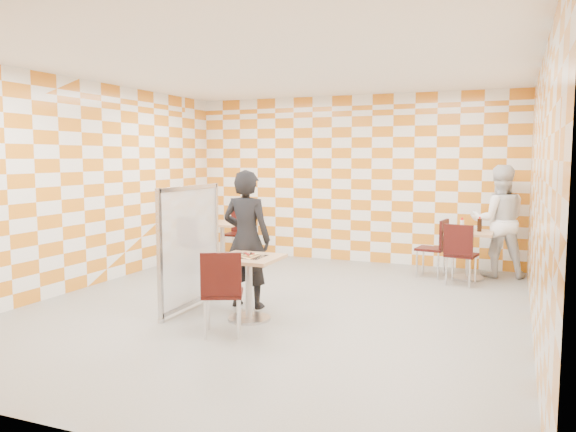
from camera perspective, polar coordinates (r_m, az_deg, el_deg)
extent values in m
plane|color=gray|center=(7.21, -1.35, -9.26)|extent=(7.00, 7.00, 0.00)
plane|color=white|center=(7.04, -1.41, 15.02)|extent=(7.00, 7.00, 0.00)
plane|color=white|center=(10.27, 6.43, 3.75)|extent=(6.00, 0.00, 6.00)
plane|color=white|center=(8.61, -20.06, 3.00)|extent=(0.00, 7.00, 7.00)
plane|color=white|center=(6.40, 24.12, 1.93)|extent=(0.00, 7.00, 7.00)
cube|color=tan|center=(6.53, -4.01, -4.30)|extent=(0.70, 0.70, 0.04)
cylinder|color=#A5A5AA|center=(6.61, -3.99, -7.37)|extent=(0.08, 0.08, 0.70)
cylinder|color=#A5A5AA|center=(6.70, -3.97, -10.33)|extent=(0.50, 0.50, 0.03)
cube|color=tan|center=(9.16, 17.93, -1.61)|extent=(0.70, 0.70, 0.04)
cylinder|color=#A5A5AA|center=(9.21, 17.86, -3.83)|extent=(0.08, 0.08, 0.70)
cylinder|color=#A5A5AA|center=(9.28, 17.79, -5.99)|extent=(0.50, 0.50, 0.03)
cube|color=tan|center=(9.97, -6.72, -0.76)|extent=(0.70, 0.70, 0.04)
cylinder|color=#A5A5AA|center=(10.02, -6.69, -2.80)|extent=(0.08, 0.08, 0.70)
cylinder|color=#A5A5AA|center=(10.08, -6.67, -4.80)|extent=(0.50, 0.50, 0.03)
cube|color=#330C0A|center=(6.07, -6.65, -7.83)|extent=(0.56, 0.56, 0.04)
cube|color=#330C0A|center=(5.82, -6.84, -5.91)|extent=(0.40, 0.21, 0.45)
cylinder|color=silver|center=(6.28, -4.94, -9.55)|extent=(0.03, 0.03, 0.43)
cylinder|color=silver|center=(6.31, -8.07, -9.52)|extent=(0.03, 0.03, 0.43)
cylinder|color=silver|center=(5.95, -5.10, -10.42)|extent=(0.03, 0.03, 0.43)
cylinder|color=silver|center=(5.98, -8.40, -10.39)|extent=(0.03, 0.03, 0.43)
cube|color=#330C0A|center=(8.73, 17.21, -3.80)|extent=(0.49, 0.49, 0.04)
cube|color=#330C0A|center=(8.50, 16.91, -2.35)|extent=(0.42, 0.11, 0.45)
cylinder|color=silver|center=(8.90, 18.50, -5.21)|extent=(0.03, 0.03, 0.43)
cylinder|color=silver|center=(8.98, 16.38, -5.04)|extent=(0.03, 0.03, 0.43)
cylinder|color=silver|center=(8.57, 17.97, -5.61)|extent=(0.03, 0.03, 0.43)
cylinder|color=silver|center=(8.66, 15.78, -5.43)|extent=(0.03, 0.03, 0.43)
cube|color=#330C0A|center=(9.18, 14.31, -3.25)|extent=(0.48, 0.48, 0.04)
cube|color=#330C0A|center=(9.09, 15.56, -1.78)|extent=(0.10, 0.42, 0.45)
cylinder|color=silver|center=(9.43, 13.57, -4.44)|extent=(0.03, 0.03, 0.43)
cylinder|color=silver|center=(9.11, 12.94, -4.79)|extent=(0.03, 0.03, 0.43)
cylinder|color=silver|center=(9.34, 15.58, -4.60)|extent=(0.03, 0.03, 0.43)
cylinder|color=silver|center=(9.01, 15.01, -4.96)|extent=(0.03, 0.03, 0.43)
cube|color=#330C0A|center=(9.45, -9.37, -2.89)|extent=(0.48, 0.48, 0.04)
cube|color=#330C0A|center=(9.26, -10.21, -1.52)|extent=(0.42, 0.11, 0.45)
cylinder|color=silver|center=(9.51, -7.90, -4.24)|extent=(0.03, 0.03, 0.43)
cylinder|color=silver|center=(9.72, -9.45, -4.04)|extent=(0.03, 0.03, 0.43)
cylinder|color=silver|center=(9.25, -9.24, -4.55)|extent=(0.03, 0.03, 0.43)
cylinder|color=silver|center=(9.47, -10.80, -4.33)|extent=(0.03, 0.03, 0.43)
cube|color=#330C0A|center=(10.59, -5.25, -1.87)|extent=(0.42, 0.42, 0.04)
cube|color=#330C0A|center=(10.74, -4.77, -0.42)|extent=(0.42, 0.04, 0.45)
cylinder|color=silver|center=(10.56, -6.48, -3.20)|extent=(0.03, 0.03, 0.43)
cylinder|color=silver|center=(10.40, -4.83, -3.32)|extent=(0.03, 0.03, 0.43)
cylinder|color=silver|center=(10.86, -5.62, -2.94)|extent=(0.03, 0.03, 0.43)
cylinder|color=silver|center=(10.70, -4.01, -3.05)|extent=(0.03, 0.03, 0.43)
cube|color=white|center=(7.08, -9.90, -3.00)|extent=(0.02, 1.30, 1.40)
cube|color=#B2B2B7|center=(7.01, -10.01, 2.83)|extent=(0.05, 1.30, 0.05)
cube|color=#B2B2B7|center=(7.23, -9.80, -8.64)|extent=(0.05, 1.30, 0.05)
cube|color=#B2B2B7|center=(6.55, -12.92, -3.79)|extent=(0.05, 0.05, 1.50)
cylinder|color=#B2B2B7|center=(6.72, -12.76, -10.32)|extent=(0.08, 0.08, 0.05)
cube|color=#B2B2B7|center=(7.63, -7.32, -2.31)|extent=(0.05, 0.05, 1.50)
cylinder|color=#B2B2B7|center=(7.78, -7.24, -7.96)|extent=(0.08, 0.08, 0.05)
imported|color=black|center=(7.08, -4.23, -2.35)|extent=(0.64, 0.42, 1.74)
imported|color=white|center=(9.49, 20.63, -0.48)|extent=(0.99, 0.85, 1.78)
cube|color=silver|center=(6.51, -4.09, -4.13)|extent=(0.38, 0.34, 0.01)
cone|color=tan|center=(6.51, -4.09, -4.03)|extent=(0.40, 0.40, 0.02)
cone|color=#F2D88C|center=(6.52, -4.02, -3.87)|extent=(0.33, 0.33, 0.01)
cylinder|color=maroon|center=(6.44, -4.97, -3.92)|extent=(0.04, 0.04, 0.01)
cylinder|color=maroon|center=(6.40, -4.05, -3.97)|extent=(0.04, 0.04, 0.01)
cylinder|color=maroon|center=(6.49, -4.17, -3.84)|extent=(0.04, 0.04, 0.01)
cylinder|color=maroon|center=(6.55, -4.37, -3.75)|extent=(0.04, 0.04, 0.01)
cylinder|color=maroon|center=(6.49, -3.58, -3.84)|extent=(0.04, 0.04, 0.01)
torus|color=black|center=(6.46, -3.81, -3.88)|extent=(0.03, 0.03, 0.01)
torus|color=black|center=(6.46, -4.49, -3.87)|extent=(0.03, 0.03, 0.01)
torus|color=black|center=(6.53, -3.78, -3.76)|extent=(0.03, 0.03, 0.01)
torus|color=black|center=(6.52, -4.73, -3.79)|extent=(0.03, 0.03, 0.01)
cylinder|color=white|center=(9.25, 17.26, -0.89)|extent=(0.06, 0.06, 0.16)
cylinder|color=red|center=(9.24, 17.27, -0.27)|extent=(0.04, 0.04, 0.04)
cylinder|color=black|center=(9.16, 18.88, -0.88)|extent=(0.07, 0.07, 0.20)
cylinder|color=red|center=(9.15, 18.90, -0.17)|extent=(0.03, 0.03, 0.03)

